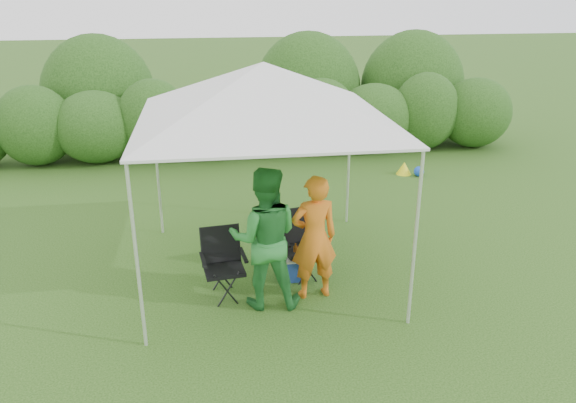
{
  "coord_description": "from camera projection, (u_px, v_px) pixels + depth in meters",
  "views": [
    {
      "loc": [
        -0.7,
        -6.34,
        3.73
      ],
      "look_at": [
        0.28,
        0.4,
        1.05
      ],
      "focal_mm": 35.0,
      "sensor_mm": 36.0,
      "label": 1
    }
  ],
  "objects": [
    {
      "name": "ground",
      "position": [
        271.0,
        289.0,
        7.3
      ],
      "size": [
        70.0,
        70.0,
        0.0
      ],
      "primitive_type": "plane",
      "color": "#365E1E"
    },
    {
      "name": "hedge",
      "position": [
        246.0,
        120.0,
        12.54
      ],
      "size": [
        12.78,
        1.53,
        1.8
      ],
      "color": "#2C571B",
      "rests_on": "ground"
    },
    {
      "name": "canopy",
      "position": [
        264.0,
        92.0,
        6.85
      ],
      "size": [
        3.1,
        3.1,
        2.83
      ],
      "color": "silver",
      "rests_on": "ground"
    },
    {
      "name": "chair_right",
      "position": [
        300.0,
        239.0,
        7.51
      ],
      "size": [
        0.63,
        0.59,
        0.9
      ],
      "rotation": [
        0.0,
        0.0,
        0.2
      ],
      "color": "black",
      "rests_on": "ground"
    },
    {
      "name": "chair_left",
      "position": [
        223.0,
        259.0,
        7.01
      ],
      "size": [
        0.59,
        0.55,
        0.88
      ],
      "rotation": [
        0.0,
        0.0,
        0.12
      ],
      "color": "black",
      "rests_on": "ground"
    },
    {
      "name": "man",
      "position": [
        314.0,
        238.0,
        6.86
      ],
      "size": [
        0.63,
        0.45,
        1.61
      ],
      "primitive_type": "imported",
      "rotation": [
        0.0,
        0.0,
        3.25
      ],
      "color": "orange",
      "rests_on": "ground"
    },
    {
      "name": "woman",
      "position": [
        265.0,
        238.0,
        6.66
      ],
      "size": [
        0.93,
        0.76,
        1.77
      ],
      "primitive_type": "imported",
      "rotation": [
        0.0,
        0.0,
        3.03
      ],
      "color": "#287B32",
      "rests_on": "ground"
    },
    {
      "name": "cooler",
      "position": [
        290.0,
        268.0,
        7.49
      ],
      "size": [
        0.39,
        0.29,
        0.32
      ],
      "rotation": [
        0.0,
        0.0,
        0.04
      ],
      "color": "navy",
      "rests_on": "ground"
    },
    {
      "name": "bottle",
      "position": [
        295.0,
        251.0,
        7.36
      ],
      "size": [
        0.06,
        0.06,
        0.22
      ],
      "primitive_type": "cylinder",
      "color": "#592D0C",
      "rests_on": "cooler"
    },
    {
      "name": "lawn_toy",
      "position": [
        408.0,
        169.0,
        11.55
      ],
      "size": [
        0.52,
        0.43,
        0.26
      ],
      "color": "yellow",
      "rests_on": "ground"
    }
  ]
}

